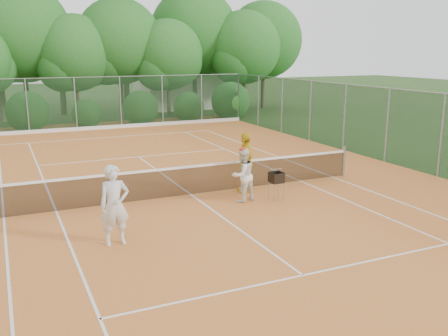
{
  "coord_description": "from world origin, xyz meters",
  "views": [
    {
      "loc": [
        -5.37,
        -14.29,
        4.5
      ],
      "look_at": [
        0.6,
        -1.2,
        1.1
      ],
      "focal_mm": 40.0,
      "sensor_mm": 36.0,
      "label": 1
    }
  ],
  "objects_px": {
    "player_center_grp": "(243,175)",
    "player_yellow": "(246,162)",
    "player_white": "(115,205)",
    "ball_hopper": "(276,178)"
  },
  "relations": [
    {
      "from": "player_center_grp",
      "to": "ball_hopper",
      "type": "bearing_deg",
      "value": -15.12
    },
    {
      "from": "player_white",
      "to": "player_center_grp",
      "type": "bearing_deg",
      "value": 22.86
    },
    {
      "from": "player_yellow",
      "to": "player_white",
      "type": "bearing_deg",
      "value": -48.25
    },
    {
      "from": "player_center_grp",
      "to": "player_yellow",
      "type": "bearing_deg",
      "value": 58.16
    },
    {
      "from": "player_white",
      "to": "ball_hopper",
      "type": "xyz_separation_m",
      "value": [
        5.28,
        1.56,
        -0.27
      ]
    },
    {
      "from": "player_center_grp",
      "to": "player_white",
      "type": "bearing_deg",
      "value": -156.69
    },
    {
      "from": "player_yellow",
      "to": "player_center_grp",
      "type": "bearing_deg",
      "value": -19.62
    },
    {
      "from": "ball_hopper",
      "to": "player_white",
      "type": "bearing_deg",
      "value": -156.46
    },
    {
      "from": "player_white",
      "to": "player_yellow",
      "type": "relative_size",
      "value": 0.98
    },
    {
      "from": "player_white",
      "to": "ball_hopper",
      "type": "height_order",
      "value": "player_white"
    }
  ]
}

